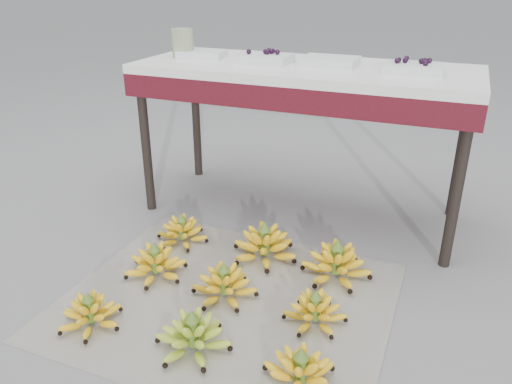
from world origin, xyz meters
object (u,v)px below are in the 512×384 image
at_px(bunch_front_right, 300,374).
at_px(tray_right, 330,61).
at_px(bunch_mid_right, 315,311).
at_px(bunch_mid_left, 156,264).
at_px(glass_jar, 183,43).
at_px(tray_left, 264,58).
at_px(tray_far_right, 414,68).
at_px(bunch_mid_center, 225,285).
at_px(tray_far_left, 202,54).
at_px(bunch_front_left, 90,314).
at_px(bunch_back_center, 264,246).
at_px(bunch_back_left, 182,232).
at_px(vendor_table, 304,83).
at_px(newspaper_mat, 228,300).
at_px(bunch_back_right, 336,264).
at_px(bunch_front_center, 193,336).

bearing_deg(bunch_front_right, tray_right, 124.41).
bearing_deg(bunch_mid_right, bunch_mid_left, 169.17).
relative_size(bunch_mid_left, glass_jar, 2.28).
bearing_deg(tray_left, tray_far_right, 0.81).
height_order(bunch_mid_left, tray_left, tray_left).
bearing_deg(tray_right, bunch_mid_center, -99.84).
relative_size(bunch_mid_right, tray_far_left, 1.03).
height_order(tray_far_left, glass_jar, glass_jar).
bearing_deg(tray_right, bunch_mid_right, -75.96).
distance_m(bunch_front_left, bunch_mid_right, 0.82).
xyz_separation_m(bunch_mid_left, tray_left, (0.17, 0.81, 0.75)).
bearing_deg(tray_far_left, bunch_back_center, -43.11).
bearing_deg(tray_left, bunch_back_left, -112.32).
height_order(vendor_table, glass_jar, glass_jar).
height_order(newspaper_mat, bunch_back_left, bunch_back_left).
distance_m(bunch_back_left, bunch_back_center, 0.42).
distance_m(tray_left, glass_jar, 0.46).
height_order(bunch_mid_left, glass_jar, glass_jar).
height_order(bunch_mid_right, bunch_back_right, bunch_back_right).
bearing_deg(bunch_back_left, bunch_mid_left, -66.68).
relative_size(tray_right, tray_far_right, 1.02).
bearing_deg(tray_far_right, bunch_back_center, -134.38).
xyz_separation_m(bunch_mid_right, tray_far_right, (0.16, 0.86, 0.75)).
xyz_separation_m(bunch_mid_center, bunch_back_left, (-0.38, 0.32, -0.00)).
relative_size(bunch_back_left, glass_jar, 2.12).
xyz_separation_m(bunch_back_left, tray_left, (0.21, 0.52, 0.75)).
bearing_deg(newspaper_mat, tray_left, 102.25).
height_order(bunch_front_left, bunch_mid_center, bunch_mid_center).
relative_size(bunch_mid_right, bunch_back_left, 0.86).
relative_size(vendor_table, tray_right, 6.23).
height_order(newspaper_mat, vendor_table, vendor_table).
bearing_deg(bunch_mid_center, bunch_mid_left, 173.89).
distance_m(newspaper_mat, bunch_back_left, 0.52).
relative_size(bunch_mid_center, bunch_back_left, 0.88).
relative_size(bunch_mid_right, tray_right, 0.99).
relative_size(bunch_front_left, bunch_mid_left, 0.95).
height_order(bunch_back_left, tray_right, tray_right).
bearing_deg(tray_far_left, bunch_mid_right, -44.32).
bearing_deg(tray_far_right, bunch_front_left, -127.67).
bearing_deg(bunch_front_right, tray_far_left, 150.09).
bearing_deg(bunch_front_center, glass_jar, 106.93).
xyz_separation_m(bunch_front_center, bunch_back_center, (0.01, 0.65, 0.01)).
height_order(tray_far_left, tray_right, tray_right).
bearing_deg(glass_jar, bunch_front_left, -78.48).
distance_m(bunch_front_center, tray_left, 1.38).
xyz_separation_m(bunch_front_center, vendor_table, (0.00, 1.17, 0.63)).
distance_m(vendor_table, tray_far_right, 0.52).
xyz_separation_m(bunch_front_right, vendor_table, (-0.39, 1.20, 0.63)).
distance_m(newspaper_mat, tray_right, 1.21).
distance_m(bunch_back_center, tray_far_left, 1.06).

